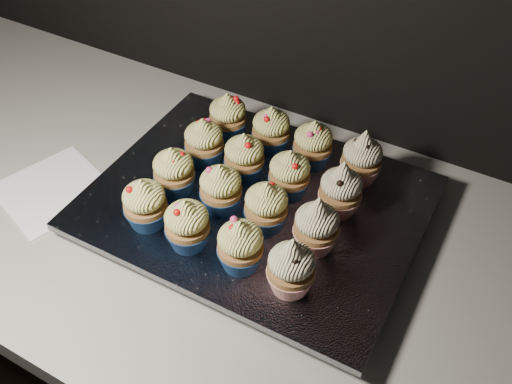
{
  "coord_description": "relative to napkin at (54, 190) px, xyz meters",
  "views": [
    {
      "loc": [
        0.51,
        1.21,
        1.54
      ],
      "look_at": [
        0.21,
        1.73,
        0.95
      ],
      "focal_mm": 40.0,
      "sensor_mm": 36.0,
      "label": 1
    }
  ],
  "objects": [
    {
      "name": "cupcake_1",
      "position": [
        0.27,
        -0.01,
        0.07
      ],
      "size": [
        0.06,
        0.06,
        0.08
      ],
      "color": "navy",
      "rests_on": "foil_lining"
    },
    {
      "name": "cupcake_13",
      "position": [
        0.27,
        0.23,
        0.07
      ],
      "size": [
        0.06,
        0.06,
        0.08
      ],
      "color": "navy",
      "rests_on": "foil_lining"
    },
    {
      "name": "cupcake_9",
      "position": [
        0.27,
        0.15,
        0.07
      ],
      "size": [
        0.06,
        0.06,
        0.08
      ],
      "color": "navy",
      "rests_on": "foil_lining"
    },
    {
      "name": "cupcake_2",
      "position": [
        0.35,
        -0.0,
        0.07
      ],
      "size": [
        0.06,
        0.06,
        0.08
      ],
      "color": "navy",
      "rests_on": "foil_lining"
    },
    {
      "name": "cupcake_12",
      "position": [
        0.19,
        0.23,
        0.07
      ],
      "size": [
        0.06,
        0.06,
        0.08
      ],
      "color": "navy",
      "rests_on": "foil_lining"
    },
    {
      "name": "worktop",
      "position": [
        0.1,
        0.08,
        -0.02
      ],
      "size": [
        2.44,
        0.64,
        0.04
      ],
      "primitive_type": "cube",
      "color": "beige",
      "rests_on": "cabinet"
    },
    {
      "name": "napkin",
      "position": [
        0.0,
        0.0,
        0.0
      ],
      "size": [
        0.2,
        0.2,
        0.0
      ],
      "primitive_type": "cube",
      "rotation": [
        0.0,
        0.0,
        -0.33
      ],
      "color": "white",
      "rests_on": "worktop"
    },
    {
      "name": "cupcake_5",
      "position": [
        0.27,
        0.07,
        0.07
      ],
      "size": [
        0.06,
        0.06,
        0.08
      ],
      "color": "navy",
      "rests_on": "foil_lining"
    },
    {
      "name": "cupcake_4",
      "position": [
        0.19,
        0.07,
        0.07
      ],
      "size": [
        0.06,
        0.06,
        0.08
      ],
      "color": "navy",
      "rests_on": "foil_lining"
    },
    {
      "name": "cupcake_10",
      "position": [
        0.35,
        0.15,
        0.07
      ],
      "size": [
        0.06,
        0.06,
        0.08
      ],
      "color": "navy",
      "rests_on": "foil_lining"
    },
    {
      "name": "foil_lining",
      "position": [
        0.31,
        0.11,
        0.03
      ],
      "size": [
        0.49,
        0.38,
        0.01
      ],
      "primitive_type": "cube",
      "rotation": [
        0.0,
        0.0,
        0.01
      ],
      "color": "silver",
      "rests_on": "baking_tray"
    },
    {
      "name": "cupcake_0",
      "position": [
        0.2,
        -0.0,
        0.07
      ],
      "size": [
        0.06,
        0.06,
        0.08
      ],
      "color": "navy",
      "rests_on": "foil_lining"
    },
    {
      "name": "cupcake_14",
      "position": [
        0.35,
        0.23,
        0.07
      ],
      "size": [
        0.06,
        0.06,
        0.08
      ],
      "color": "navy",
      "rests_on": "foil_lining"
    },
    {
      "name": "cupcake_3",
      "position": [
        0.43,
        -0.0,
        0.07
      ],
      "size": [
        0.06,
        0.06,
        0.1
      ],
      "color": "red",
      "rests_on": "foil_lining"
    },
    {
      "name": "baking_tray",
      "position": [
        0.31,
        0.11,
        0.01
      ],
      "size": [
        0.45,
        0.35,
        0.02
      ],
      "primitive_type": "cube",
      "rotation": [
        0.0,
        0.0,
        0.01
      ],
      "color": "black",
      "rests_on": "worktop"
    },
    {
      "name": "cabinet",
      "position": [
        0.1,
        0.08,
        -0.47
      ],
      "size": [
        2.4,
        0.6,
        0.86
      ],
      "primitive_type": "cube",
      "color": "black",
      "rests_on": "ground"
    },
    {
      "name": "cupcake_6",
      "position": [
        0.35,
        0.07,
        0.07
      ],
      "size": [
        0.06,
        0.06,
        0.08
      ],
      "color": "navy",
      "rests_on": "foil_lining"
    },
    {
      "name": "cupcake_15",
      "position": [
        0.43,
        0.23,
        0.07
      ],
      "size": [
        0.06,
        0.06,
        0.1
      ],
      "color": "red",
      "rests_on": "foil_lining"
    },
    {
      "name": "cupcake_8",
      "position": [
        0.2,
        0.15,
        0.07
      ],
      "size": [
        0.06,
        0.06,
        0.08
      ],
      "color": "navy",
      "rests_on": "foil_lining"
    },
    {
      "name": "cupcake_11",
      "position": [
        0.43,
        0.15,
        0.07
      ],
      "size": [
        0.06,
        0.06,
        0.1
      ],
      "color": "red",
      "rests_on": "foil_lining"
    },
    {
      "name": "cupcake_7",
      "position": [
        0.43,
        0.07,
        0.07
      ],
      "size": [
        0.06,
        0.06,
        0.1
      ],
      "color": "red",
      "rests_on": "foil_lining"
    }
  ]
}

